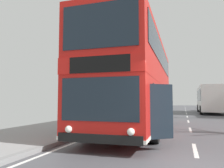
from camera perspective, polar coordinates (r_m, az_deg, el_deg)
name	(u,v)px	position (r m, az deg, el deg)	size (l,w,h in m)	color
double_decker_bus_main	(138,84)	(11.41, 6.64, 0.12)	(3.32, 11.36, 4.48)	red
background_bus_far_lane	(210,99)	(28.90, 24.01, -3.51)	(2.82, 10.33, 3.11)	white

